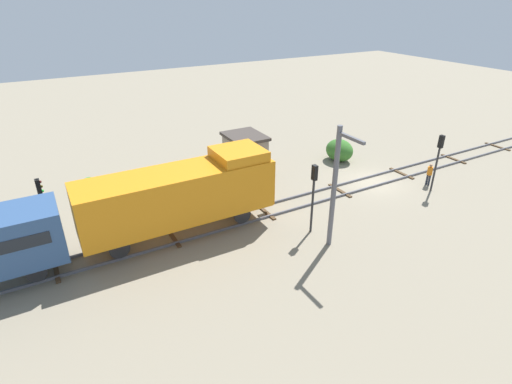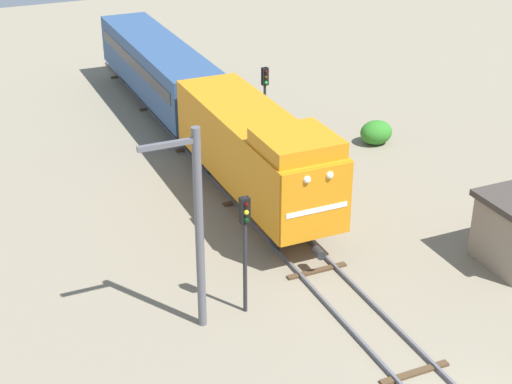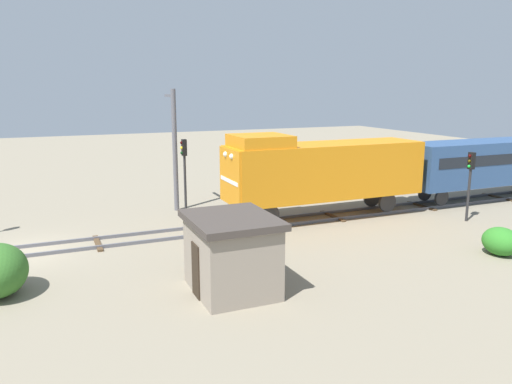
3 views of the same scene
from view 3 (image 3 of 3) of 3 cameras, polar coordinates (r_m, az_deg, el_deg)
The scene contains 9 objects.
ground_plane at distance 24.30m, azimuth -25.10°, elevation -6.32°, with size 113.92×113.92×0.00m, color gray.
railway_track at distance 24.28m, azimuth -25.12°, elevation -6.16°, with size 2.40×75.95×0.16m.
locomotive at distance 27.35m, azimuth 7.53°, elevation 2.62°, with size 2.90×11.60×4.60m.
passenger_car_leading at distance 36.01m, azimuth 26.14°, elevation 3.31°, with size 2.84×14.00×3.66m.
traffic_signal_mid at distance 27.83m, azimuth -8.18°, elevation 3.25°, with size 0.32×0.34×4.34m.
traffic_signal_far at distance 28.95m, azimuth 23.28°, elevation 1.97°, with size 0.32×0.34×3.76m.
catenary_mast at distance 29.31m, azimuth -9.29°, elevation 5.14°, with size 1.94×0.28×7.05m.
relay_hut at distance 17.68m, azimuth -2.81°, elevation -7.03°, with size 3.50×2.90×2.74m.
bush_near at distance 24.04m, azimuth 26.20°, elevation -5.09°, with size 1.68×1.38×1.22m, color #2E7B26.
Camera 3 is at (23.21, 1.22, 7.11)m, focal length 35.00 mm.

